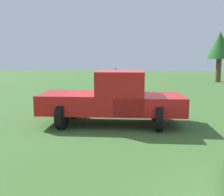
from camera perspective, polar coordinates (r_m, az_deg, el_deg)
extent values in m
plane|color=#3D662D|center=(9.44, 1.74, -5.27)|extent=(80.00, 80.00, 0.00)
cylinder|color=black|center=(8.67, -10.62, -3.92)|extent=(0.81, 0.22, 0.81)
cylinder|color=black|center=(10.21, -8.30, -2.00)|extent=(0.81, 0.22, 0.81)
cylinder|color=black|center=(8.42, 10.09, -4.26)|extent=(0.81, 0.22, 0.81)
cylinder|color=black|center=(10.00, 9.18, -2.24)|extent=(0.81, 0.22, 0.81)
cube|color=red|center=(9.35, -8.84, -0.85)|extent=(2.12, 2.12, 0.64)
cube|color=red|center=(9.06, 1.82, 1.38)|extent=(2.07, 1.74, 1.40)
cube|color=slate|center=(9.02, 1.83, 4.15)|extent=(1.90, 1.49, 0.48)
cube|color=red|center=(9.13, 7.84, -1.18)|extent=(2.16, 2.50, 0.60)
cube|color=silver|center=(9.64, -14.03, -2.30)|extent=(1.84, 0.32, 0.16)
cylinder|color=navy|center=(15.02, 0.97, 1.44)|extent=(0.14, 0.14, 0.82)
cylinder|color=navy|center=(15.11, 0.30, 1.49)|extent=(0.14, 0.14, 0.82)
cylinder|color=#284C93|center=(14.99, 0.64, 4.19)|extent=(0.40, 0.40, 0.62)
sphere|color=brown|center=(14.97, 0.64, 5.95)|extent=(0.22, 0.22, 0.22)
cylinder|color=brown|center=(27.62, 21.77, 5.47)|extent=(0.49, 0.49, 2.20)
cone|color=#286028|center=(27.62, 22.04, 10.41)|extent=(2.47, 2.47, 2.56)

